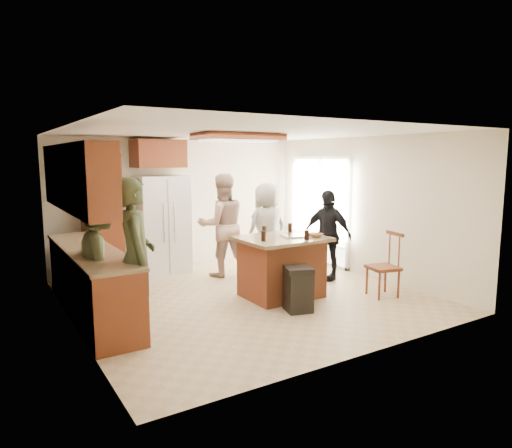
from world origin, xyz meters
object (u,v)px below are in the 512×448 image
person_behind_right (267,229)px  spindle_chair (384,267)px  refrigerator (162,225)px  kitchen_island (282,266)px  trash_bin (298,289)px  person_front_left (136,258)px  person_behind_left (222,225)px  person_counter (100,260)px  person_side_right (327,235)px

person_behind_right → spindle_chair: person_behind_right is taller
refrigerator → kitchen_island: 2.65m
person_behind_right → trash_bin: size_ratio=2.68×
person_front_left → trash_bin: (2.17, -0.32, -0.63)m
person_behind_left → trash_bin: person_behind_left is taller
person_counter → person_side_right: bearing=-88.2°
person_front_left → kitchen_island: bearing=-69.7°
spindle_chair → person_front_left: bearing=173.1°
person_counter → person_front_left: bearing=-156.4°
kitchen_island → trash_bin: size_ratio=2.03×
person_behind_left → person_side_right: 1.87m
person_counter → kitchen_island: person_counter is taller
person_front_left → person_counter: bearing=36.3°
kitchen_island → spindle_chair: 1.58m
person_counter → trash_bin: 2.66m
person_behind_left → person_behind_right: bearing=165.0°
person_behind_right → person_counter: bearing=16.4°
person_side_right → kitchen_island: bearing=-91.4°
refrigerator → person_behind_left: bearing=-43.2°
person_front_left → kitchen_island: 2.45m
person_behind_left → spindle_chair: person_behind_left is taller
refrigerator → spindle_chair: (2.37, -3.23, -0.45)m
refrigerator → trash_bin: (0.82, -3.09, -0.58)m
person_side_right → kitchen_island: 1.38m
person_behind_right → refrigerator: 1.95m
person_behind_left → person_side_right: size_ratio=1.17×
person_counter → trash_bin: (2.44, -0.90, -0.53)m
person_side_right → refrigerator: 3.03m
refrigerator → trash_bin: size_ratio=2.86×
person_behind_right → person_counter: (-3.20, -1.04, 0.01)m
person_behind_right → person_counter: size_ratio=0.99×
person_front_left → refrigerator: bearing=-14.6°
person_behind_right → refrigerator: bearing=-37.8°
person_behind_right → kitchen_island: bearing=64.5°
person_behind_right → kitchen_island: (-0.55, -1.25, -0.37)m
person_side_right → trash_bin: person_side_right is taller
person_side_right → spindle_chair: (0.08, -1.26, -0.33)m
person_behind_right → person_side_right: size_ratio=1.07×
person_front_left → person_counter: size_ratio=1.12×
refrigerator → kitchen_island: size_ratio=1.41×
person_front_left → person_behind_right: bearing=-49.7°
person_side_right → person_counter: size_ratio=0.93×
person_front_left → trash_bin: 2.28m
person_behind_left → person_counter: 2.84m
trash_bin → spindle_chair: size_ratio=0.63×
person_side_right → person_counter: person_counter is taller
person_front_left → person_behind_left: (2.19, 1.98, -0.03)m
person_counter → trash_bin: size_ratio=2.70×
person_behind_right → person_side_right: bearing=129.9°
kitchen_island → spindle_chair: size_ratio=1.29×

